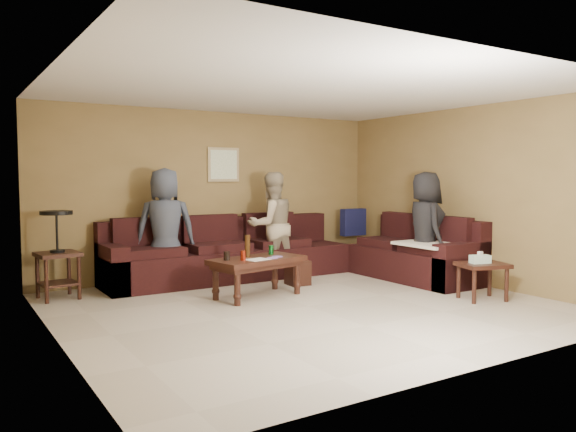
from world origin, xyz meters
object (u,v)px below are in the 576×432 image
object	(u,v)px
waste_bin	(298,273)
person_left	(165,228)
person_middle	(271,225)
end_table_left	(57,253)
person_right	(425,228)
sectional_sofa	(296,258)
side_table_right	(482,268)
coffee_table	(257,264)

from	to	relation	value
waste_bin	person_left	distance (m)	1.93
person_middle	end_table_left	bearing A→B (deg)	-2.05
waste_bin	person_right	distance (m)	1.92
sectional_sofa	person_left	bearing A→B (deg)	165.08
person_left	person_middle	distance (m)	1.59
end_table_left	side_table_right	world-z (taller)	end_table_left
person_middle	person_right	world-z (taller)	person_right
sectional_sofa	person_left	distance (m)	1.95
side_table_right	person_middle	world-z (taller)	person_middle
sectional_sofa	person_left	world-z (taller)	person_left
coffee_table	side_table_right	bearing A→B (deg)	-35.67
waste_bin	side_table_right	bearing A→B (deg)	-55.47
sectional_sofa	person_middle	distance (m)	0.61
waste_bin	person_middle	size ratio (longest dim) A/B	0.22
side_table_right	person_left	world-z (taller)	person_left
coffee_table	person_left	world-z (taller)	person_left
coffee_table	person_right	size ratio (longest dim) A/B	0.81
waste_bin	person_right	bearing A→B (deg)	-27.74
end_table_left	person_middle	bearing A→B (deg)	-2.92
end_table_left	person_right	bearing A→B (deg)	-19.76
waste_bin	coffee_table	bearing A→B (deg)	-155.45
sectional_sofa	waste_bin	size ratio (longest dim) A/B	13.55
sectional_sofa	person_left	xyz separation A→B (m)	(-1.82, 0.49, 0.49)
end_table_left	person_right	size ratio (longest dim) A/B	0.69
waste_bin	person_left	bearing A→B (deg)	152.75
person_middle	person_left	bearing A→B (deg)	-5.29
coffee_table	person_right	bearing A→B (deg)	-10.28
sectional_sofa	side_table_right	bearing A→B (deg)	-63.40
coffee_table	person_middle	size ratio (longest dim) A/B	0.81
waste_bin	sectional_sofa	bearing A→B (deg)	59.66
side_table_right	person_middle	xyz separation A→B (m)	(-1.43, 2.68, 0.40)
person_right	end_table_left	bearing A→B (deg)	89.90
side_table_right	coffee_table	bearing A→B (deg)	144.33
person_left	person_right	bearing A→B (deg)	170.74
waste_bin	person_right	xyz separation A→B (m)	(1.61, -0.85, 0.62)
person_left	person_middle	bearing A→B (deg)	-167.93
person_left	waste_bin	bearing A→B (deg)	170.98
side_table_right	person_left	size ratio (longest dim) A/B	0.41
sectional_sofa	coffee_table	bearing A→B (deg)	-145.23
person_left	end_table_left	bearing A→B (deg)	19.00
coffee_table	person_left	size ratio (longest dim) A/B	0.78
sectional_sofa	person_right	xyz separation A→B (m)	(1.41, -1.19, 0.47)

